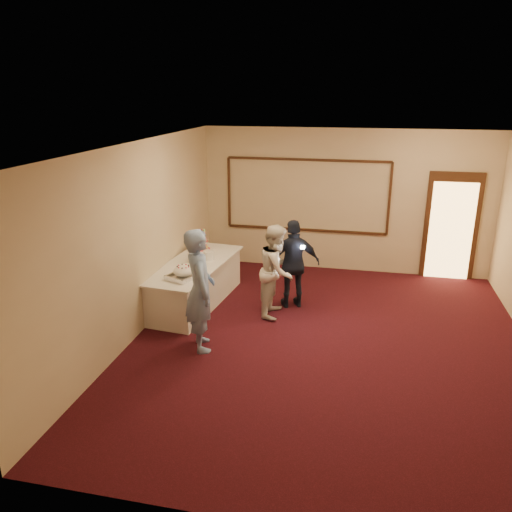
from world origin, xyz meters
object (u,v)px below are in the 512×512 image
at_px(cupcake_stand, 202,241).
at_px(woman, 277,270).
at_px(plate_stack_a, 193,258).
at_px(buffet_table, 195,283).
at_px(plate_stack_b, 209,255).
at_px(guest, 294,264).
at_px(tart, 194,270).
at_px(man, 200,290).
at_px(pavlova_tray, 184,273).

xyz_separation_m(cupcake_stand, woman, (1.64, -0.96, -0.13)).
bearing_deg(woman, plate_stack_a, 86.49).
relative_size(buffet_table, plate_stack_b, 12.82).
bearing_deg(guest, plate_stack_b, -21.89).
height_order(plate_stack_b, tart, plate_stack_b).
xyz_separation_m(man, woman, (0.89, 1.42, -0.13)).
relative_size(tart, woman, 0.17).
relative_size(cupcake_stand, guest, 0.28).
height_order(pavlova_tray, plate_stack_b, pavlova_tray).
distance_m(buffet_table, woman, 1.58).
bearing_deg(tart, pavlova_tray, -100.24).
distance_m(plate_stack_a, man, 1.73).
bearing_deg(pavlova_tray, man, -55.53).
relative_size(plate_stack_a, tart, 0.79).
distance_m(pavlova_tray, man, 0.99).
distance_m(pavlova_tray, woman, 1.57).
height_order(buffet_table, man, man).
bearing_deg(tart, guest, 21.34).
xyz_separation_m(tart, woman, (1.39, 0.25, 0.00)).
xyz_separation_m(plate_stack_b, woman, (1.32, -0.38, -0.06)).
bearing_deg(pavlova_tray, guest, 30.41).
bearing_deg(cupcake_stand, guest, -17.00).
height_order(tart, woman, woman).
bearing_deg(cupcake_stand, plate_stack_a, -83.34).
distance_m(plate_stack_a, woman, 1.56).
height_order(cupcake_stand, plate_stack_b, cupcake_stand).
height_order(man, guest, man).
distance_m(pavlova_tray, plate_stack_a, 0.79).
distance_m(plate_stack_b, tart, 0.63).
bearing_deg(cupcake_stand, woman, -30.28).
bearing_deg(pavlova_tray, plate_stack_a, 97.29).
bearing_deg(plate_stack_a, plate_stack_b, 41.68).
bearing_deg(woman, cupcake_stand, 62.60).
distance_m(man, guest, 2.13).
distance_m(pavlova_tray, tart, 0.37).
bearing_deg(guest, tart, -0.86).
xyz_separation_m(plate_stack_b, guest, (1.56, 0.01, -0.05)).
bearing_deg(plate_stack_a, buffet_table, -63.84).
xyz_separation_m(cupcake_stand, plate_stack_a, (0.09, -0.79, -0.07)).
height_order(cupcake_stand, woman, woman).
height_order(buffet_table, plate_stack_a, plate_stack_a).
height_order(cupcake_stand, man, man).
relative_size(plate_stack_b, guest, 0.13).
height_order(pavlova_tray, guest, guest).
bearing_deg(plate_stack_a, guest, 6.71).
relative_size(man, woman, 1.16).
relative_size(pavlova_tray, plate_stack_a, 3.10).
distance_m(cupcake_stand, plate_stack_a, 0.79).
xyz_separation_m(plate_stack_a, guest, (1.79, 0.21, -0.06)).
distance_m(buffet_table, plate_stack_a, 0.47).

